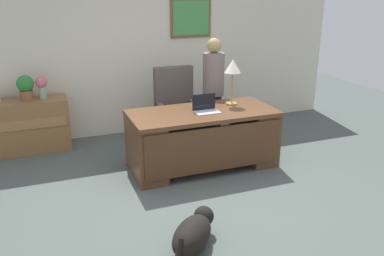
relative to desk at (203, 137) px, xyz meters
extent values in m
plane|color=#4C5651|center=(-0.34, -0.78, -0.43)|extent=(12.00, 12.00, 0.00)
cube|color=beige|center=(-0.34, 1.82, 0.92)|extent=(7.00, 0.12, 2.70)
cube|color=brown|center=(0.49, 1.75, 1.42)|extent=(0.70, 0.03, 0.63)
cube|color=#479749|center=(0.49, 1.73, 1.42)|extent=(0.62, 0.01, 0.55)
cube|color=brown|center=(0.00, 0.03, 0.33)|extent=(1.93, 0.90, 0.05)
cube|color=brown|center=(-0.78, 0.03, -0.06)|extent=(0.36, 0.84, 0.73)
cube|color=brown|center=(0.78, 0.03, -0.06)|extent=(0.36, 0.84, 0.73)
cube|color=#4E2F1C|center=(0.00, -0.39, -0.03)|extent=(1.83, 0.04, 0.58)
cube|color=olive|center=(-2.22, 1.47, -0.04)|extent=(1.23, 0.48, 0.78)
cube|color=#A16F40|center=(-2.22, 1.23, 0.06)|extent=(1.13, 0.02, 0.14)
cube|color=#564C47|center=(-0.05, 0.82, -0.06)|extent=(0.60, 0.58, 0.18)
cylinder|color=black|center=(-0.05, 0.82, -0.29)|extent=(0.10, 0.10, 0.28)
cylinder|color=black|center=(-0.05, 0.82, -0.40)|extent=(0.52, 0.52, 0.05)
cube|color=#564C47|center=(-0.05, 1.06, 0.40)|extent=(0.60, 0.12, 0.74)
cube|color=#564C47|center=(-0.31, 0.82, 0.14)|extent=(0.08, 0.50, 0.22)
cube|color=#564C47|center=(0.21, 0.82, 0.14)|extent=(0.08, 0.50, 0.22)
cylinder|color=#262323|center=(0.49, 0.79, -0.04)|extent=(0.26, 0.26, 0.78)
cylinder|color=slate|center=(0.49, 0.79, 0.67)|extent=(0.32, 0.32, 0.63)
sphere|color=#A28E50|center=(0.49, 0.79, 1.09)|extent=(0.22, 0.22, 0.22)
ellipsoid|color=black|center=(-0.81, -1.68, -0.28)|extent=(0.62, 0.62, 0.30)
sphere|color=black|center=(-0.61, -1.47, -0.24)|extent=(0.20, 0.20, 0.20)
cylinder|color=black|center=(-1.01, -1.88, -0.26)|extent=(0.14, 0.14, 0.21)
cube|color=#B2B5BA|center=(0.02, -0.06, 0.36)|extent=(0.32, 0.22, 0.01)
cube|color=black|center=(0.02, 0.04, 0.47)|extent=(0.32, 0.01, 0.21)
cylinder|color=#9E8447|center=(0.50, 0.19, 0.36)|extent=(0.16, 0.16, 0.02)
cylinder|color=#9E8447|center=(0.50, 0.19, 0.59)|extent=(0.02, 0.02, 0.42)
cone|color=silver|center=(0.50, 0.19, 0.89)|extent=(0.22, 0.22, 0.18)
cylinder|color=#81B08D|center=(-1.93, 1.47, 0.44)|extent=(0.10, 0.10, 0.18)
sphere|color=#D7687B|center=(-1.93, 1.47, 0.60)|extent=(0.17, 0.17, 0.17)
cylinder|color=brown|center=(-2.14, 1.47, 0.42)|extent=(0.18, 0.18, 0.14)
sphere|color=#2E7F33|center=(-2.14, 1.47, 0.59)|extent=(0.24, 0.24, 0.24)
camera|label=1|loc=(-1.95, -4.63, 1.85)|focal=37.60mm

